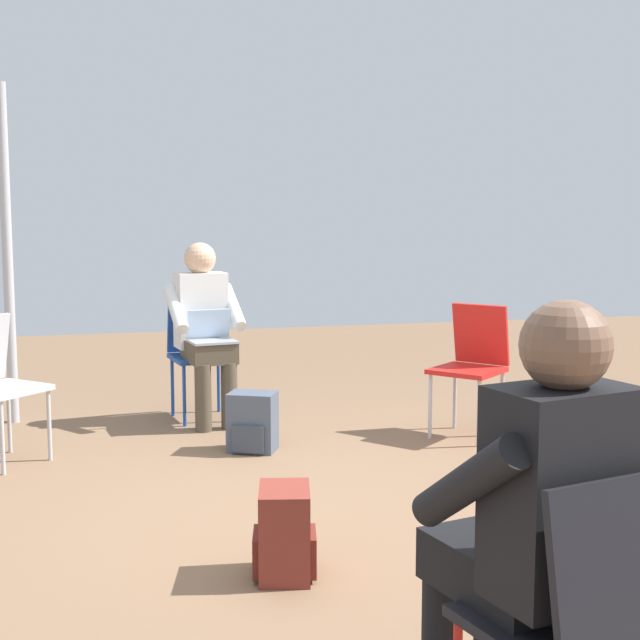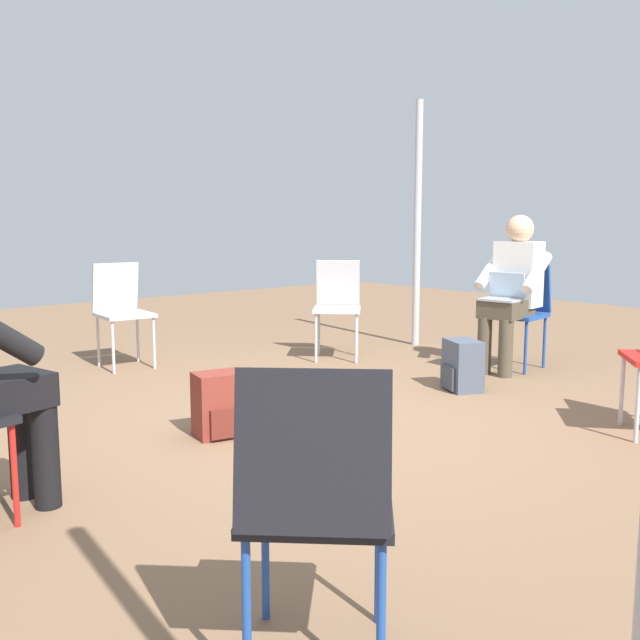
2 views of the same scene
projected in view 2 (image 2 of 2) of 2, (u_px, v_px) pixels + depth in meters
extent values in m
plane|color=brown|center=(323.00, 425.00, 4.21)|extent=(14.00, 14.00, 0.00)
cylinder|color=#B7B7BC|center=(638.00, 405.00, 3.84)|extent=(0.02, 0.02, 0.42)
cylinder|color=#B7B7BC|center=(622.00, 390.00, 4.18)|extent=(0.02, 0.02, 0.42)
cube|color=#B7B7BC|center=(125.00, 315.00, 5.78)|extent=(0.43, 0.43, 0.03)
cylinder|color=#B7B7BC|center=(154.00, 343.00, 5.77)|extent=(0.02, 0.02, 0.42)
cylinder|color=#B7B7BC|center=(113.00, 347.00, 5.57)|extent=(0.02, 0.02, 0.42)
cylinder|color=#B7B7BC|center=(138.00, 337.00, 6.04)|extent=(0.02, 0.02, 0.42)
cylinder|color=#B7B7BC|center=(98.00, 341.00, 5.84)|extent=(0.02, 0.02, 0.42)
cube|color=#B7B7BC|center=(115.00, 287.00, 5.90)|extent=(0.39, 0.12, 0.40)
cube|color=black|center=(318.00, 505.00, 1.93)|extent=(0.57, 0.57, 0.03)
cylinder|color=#1E4799|center=(265.00, 553.00, 2.14)|extent=(0.02, 0.02, 0.42)
cylinder|color=#1E4799|center=(379.00, 556.00, 2.12)|extent=(0.02, 0.02, 0.42)
cylinder|color=#1E4799|center=(247.00, 615.00, 1.80)|extent=(0.02, 0.02, 0.42)
cylinder|color=#1E4799|center=(381.00, 620.00, 1.78)|extent=(0.02, 0.02, 0.42)
cube|color=black|center=(313.00, 452.00, 1.71)|extent=(0.34, 0.33, 0.40)
cylinder|color=red|center=(15.00, 476.00, 2.79)|extent=(0.02, 0.02, 0.42)
cube|color=#1E4799|center=(517.00, 315.00, 5.75)|extent=(0.45, 0.45, 0.03)
cylinder|color=#1E4799|center=(526.00, 348.00, 5.54)|extent=(0.02, 0.02, 0.42)
cylinder|color=#1E4799|center=(486.00, 343.00, 5.76)|extent=(0.02, 0.02, 0.42)
cylinder|color=#1E4799|center=(544.00, 342.00, 5.80)|extent=(0.02, 0.02, 0.42)
cylinder|color=#1E4799|center=(506.00, 338.00, 6.02)|extent=(0.02, 0.02, 0.42)
cube|color=#1E4799|center=(528.00, 287.00, 5.86)|extent=(0.15, 0.39, 0.40)
cube|color=#B7B7BC|center=(337.00, 309.00, 6.13)|extent=(0.57, 0.57, 0.03)
cylinder|color=#B7B7BC|center=(356.00, 339.00, 5.99)|extent=(0.02, 0.02, 0.42)
cylinder|color=#B7B7BC|center=(316.00, 338.00, 6.01)|extent=(0.02, 0.02, 0.42)
cylinder|color=#B7B7BC|center=(357.00, 332.00, 6.32)|extent=(0.02, 0.02, 0.42)
cylinder|color=#B7B7BC|center=(319.00, 332.00, 6.34)|extent=(0.02, 0.02, 0.42)
cube|color=#B7B7BC|center=(338.00, 283.00, 6.29)|extent=(0.33, 0.33, 0.40)
cylinder|color=#4C4233|center=(506.00, 348.00, 5.45)|extent=(0.11, 0.11, 0.45)
cylinder|color=#4C4233|center=(484.00, 346.00, 5.57)|extent=(0.11, 0.11, 0.45)
cube|color=#4C4233|center=(506.00, 308.00, 5.60)|extent=(0.46, 0.36, 0.14)
cube|color=silver|center=(518.00, 274.00, 5.70)|extent=(0.27, 0.37, 0.52)
sphere|color=#DBAD89|center=(520.00, 229.00, 5.65)|extent=(0.22, 0.22, 0.22)
cylinder|color=silver|center=(537.00, 273.00, 5.49)|extent=(0.40, 0.14, 0.31)
cylinder|color=silver|center=(490.00, 270.00, 5.75)|extent=(0.40, 0.14, 0.31)
cube|color=#9EA0A5|center=(500.00, 300.00, 5.50)|extent=(0.26, 0.33, 0.02)
cube|color=#B2D1F2|center=(507.00, 285.00, 5.57)|extent=(0.09, 0.30, 0.20)
cylinder|color=black|center=(22.00, 447.00, 3.09)|extent=(0.11, 0.11, 0.45)
cylinder|color=black|center=(46.00, 455.00, 2.98)|extent=(0.11, 0.11, 0.45)
cube|color=maroon|center=(220.00, 404.00, 3.98)|extent=(0.32, 0.26, 0.36)
cube|color=maroon|center=(220.00, 418.00, 3.99)|extent=(0.25, 0.29, 0.16)
cube|color=#475160|center=(462.00, 365.00, 5.04)|extent=(0.30, 0.34, 0.36)
cube|color=#39414D|center=(462.00, 376.00, 5.06)|extent=(0.31, 0.29, 0.16)
cylinder|color=#B2B2B7|center=(417.00, 225.00, 6.75)|extent=(0.07, 0.07, 2.30)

